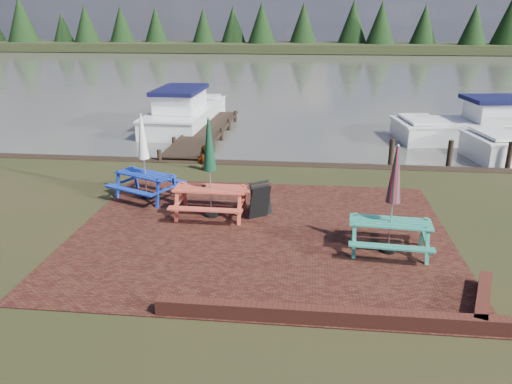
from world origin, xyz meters
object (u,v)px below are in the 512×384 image
at_px(picnic_table_teal, 391,217).
at_px(boat_near, 489,127).
at_px(picnic_table_blue, 145,170).
at_px(person, 205,145).
at_px(picnic_table_red, 210,183).
at_px(chalkboard, 260,200).
at_px(boat_jetty, 185,113).
at_px(jetty, 205,132).

height_order(picnic_table_teal, boat_near, picnic_table_teal).
height_order(picnic_table_blue, person, picnic_table_blue).
xyz_separation_m(picnic_table_red, picnic_table_blue, (-2.12, 1.17, -0.06)).
height_order(picnic_table_red, chalkboard, picnic_table_red).
xyz_separation_m(picnic_table_blue, boat_jetty, (-1.47, 10.64, -0.40)).
bearing_deg(picnic_table_blue, picnic_table_red, -3.84).
relative_size(chalkboard, boat_jetty, 0.12).
bearing_deg(boat_jetty, person, -70.03).
bearing_deg(picnic_table_teal, boat_near, 68.24).
xyz_separation_m(jetty, boat_near, (12.33, 1.01, 0.31)).
distance_m(picnic_table_red, chalkboard, 1.36).
xyz_separation_m(jetty, boat_jetty, (-1.50, 2.49, 0.33)).
bearing_deg(boat_near, picnic_table_blue, 118.34).
relative_size(picnic_table_teal, picnic_table_blue, 1.01).
bearing_deg(picnic_table_teal, person, 137.46).
height_order(jetty, person, person).
bearing_deg(picnic_table_blue, person, 93.12).
distance_m(picnic_table_red, boat_near, 14.55).
distance_m(boat_near, person, 12.85).
bearing_deg(picnic_table_red, picnic_table_teal, -19.81).
xyz_separation_m(picnic_table_blue, chalkboard, (3.41, -1.09, -0.38)).
relative_size(picnic_table_teal, chalkboard, 2.70).
distance_m(chalkboard, boat_near, 13.61).
distance_m(boat_jetty, boat_near, 13.91).
xyz_separation_m(picnic_table_blue, jetty, (0.03, 8.15, -0.74)).
xyz_separation_m(picnic_table_red, boat_near, (10.24, 10.33, -0.49)).
bearing_deg(jetty, picnic_table_red, -77.33).
bearing_deg(person, picnic_table_blue, 77.10).
bearing_deg(person, chalkboard, 128.56).
height_order(jetty, boat_jetty, boat_jetty).
bearing_deg(picnic_table_blue, chalkboard, 7.27).
height_order(boat_jetty, person, boat_jetty).
distance_m(picnic_table_teal, boat_jetty, 15.62).
bearing_deg(boat_jetty, picnic_table_teal, -58.23).
relative_size(chalkboard, jetty, 0.10).
distance_m(chalkboard, jetty, 9.85).
bearing_deg(boat_jetty, picnic_table_blue, -80.85).
relative_size(chalkboard, person, 0.52).
distance_m(picnic_table_red, boat_jetty, 12.35).
xyz_separation_m(boat_near, person, (-11.20, -6.28, 0.46)).
xyz_separation_m(picnic_table_teal, picnic_table_blue, (-6.45, 2.81, -0.01)).
relative_size(boat_near, person, 4.53).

